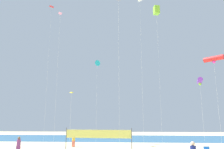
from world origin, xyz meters
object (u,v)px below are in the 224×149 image
at_px(volleyball_net, 98,135).
at_px(kite_red_tube, 214,59).
at_px(kite_violet_tube, 200,81).
at_px(kite_orange_diamond, 119,0).
at_px(kite_red_diamond, 52,8).
at_px(kite_yellow_diamond, 71,94).
at_px(kite_lime_box, 156,10).
at_px(kite_cyan_delta, 97,63).
at_px(beachgoer_plum_shirt, 19,145).
at_px(beachgoer_mustard_shirt, 74,139).
at_px(kite_white_diamond, 140,2).
at_px(kite_pink_diamond, 60,19).

height_order(volleyball_net, kite_red_tube, kite_red_tube).
distance_m(kite_violet_tube, kite_orange_diamond, 15.14).
distance_m(volleyball_net, kite_red_diamond, 22.07).
relative_size(kite_yellow_diamond, kite_lime_box, 0.31).
relative_size(kite_violet_tube, kite_orange_diamond, 0.48).
xyz_separation_m(kite_violet_tube, kite_yellow_diamond, (-15.97, -5.94, -2.29)).
bearing_deg(kite_cyan_delta, beachgoer_plum_shirt, -114.34).
bearing_deg(volleyball_net, kite_violet_tube, 20.86).
height_order(beachgoer_plum_shirt, kite_yellow_diamond, kite_yellow_diamond).
distance_m(beachgoer_mustard_shirt, kite_red_tube, 19.81).
bearing_deg(kite_white_diamond, volleyball_net, -134.22).
relative_size(beachgoer_plum_shirt, kite_pink_diamond, 0.09).
distance_m(kite_orange_diamond, kite_yellow_diamond, 12.75).
bearing_deg(kite_red_tube, beachgoer_mustard_shirt, 173.18).
xyz_separation_m(volleyball_net, kite_white_diamond, (5.29, 5.44, 19.21)).
bearing_deg(kite_white_diamond, kite_cyan_delta, 154.79).
distance_m(kite_red_diamond, kite_white_diamond, 14.03).
xyz_separation_m(beachgoer_mustard_shirt, kite_white_diamond, (8.86, 2.30, 19.95)).
distance_m(beachgoer_mustard_shirt, kite_lime_box, 22.82).
relative_size(kite_violet_tube, kite_lime_box, 0.42).
bearing_deg(kite_violet_tube, kite_lime_box, 156.76).
relative_size(kite_violet_tube, kite_red_tube, 0.82).
height_order(beachgoer_mustard_shirt, kite_red_tube, kite_red_tube).
relative_size(kite_violet_tube, kite_white_diamond, 0.41).
xyz_separation_m(beachgoer_plum_shirt, kite_orange_diamond, (9.68, 3.17, 16.85)).
xyz_separation_m(kite_violet_tube, kite_pink_diamond, (-18.78, -2.87, 8.48)).
xyz_separation_m(volleyball_net, kite_orange_diamond, (2.44, -0.66, 16.09)).
xyz_separation_m(kite_white_diamond, kite_yellow_diamond, (-8.24, -6.41, -14.67)).
relative_size(volleyball_net, kite_lime_box, 0.36).
bearing_deg(beachgoer_plum_shirt, kite_white_diamond, 82.46).
relative_size(beachgoer_mustard_shirt, kite_yellow_diamond, 0.26).
bearing_deg(kite_red_diamond, kite_lime_box, 2.69).
distance_m(kite_red_diamond, kite_red_tube, 25.27).
height_order(kite_violet_tube, kite_white_diamond, kite_white_diamond).
distance_m(beachgoer_plum_shirt, kite_yellow_diamond, 7.39).
bearing_deg(kite_yellow_diamond, kite_white_diamond, 37.87).
height_order(beachgoer_plum_shirt, kite_white_diamond, kite_white_diamond).
relative_size(kite_cyan_delta, kite_yellow_diamond, 1.97).
relative_size(kite_yellow_diamond, kite_red_tube, 0.60).
relative_size(kite_cyan_delta, kite_red_tube, 1.18).
bearing_deg(kite_violet_tube, kite_white_diamond, 176.47).
distance_m(kite_white_diamond, kite_pink_diamond, 12.20).
distance_m(kite_cyan_delta, kite_pink_diamond, 9.12).
distance_m(volleyball_net, kite_white_diamond, 20.66).
distance_m(beachgoer_plum_shirt, kite_violet_tube, 23.34).
bearing_deg(kite_pink_diamond, kite_violet_tube, 8.70).
bearing_deg(kite_red_tube, volleyball_net, -175.52).
bearing_deg(volleyball_net, beachgoer_plum_shirt, -152.10).
bearing_deg(beachgoer_mustard_shirt, kite_cyan_delta, -55.47).
bearing_deg(kite_violet_tube, kite_red_diamond, 176.33).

